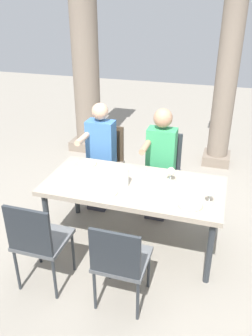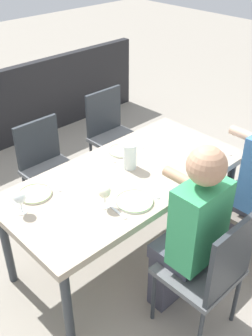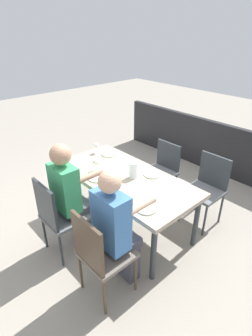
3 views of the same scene
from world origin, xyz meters
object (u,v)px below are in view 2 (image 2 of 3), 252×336
at_px(wine_glass_3, 20,198).
at_px(plate_0, 211,157).
at_px(plate_3, 35,194).
at_px(water_pitcher, 130,157).
at_px(chair_west_south, 112,131).
at_px(chair_mid_south, 47,163).
at_px(wine_glass_2, 105,192).
at_px(chair_mid_north, 211,269).
at_px(plate_1, 121,151).
at_px(dining_table, 127,182).
at_px(plate_2, 134,201).
at_px(diner_woman_green, 189,232).

bearing_deg(wine_glass_3, plate_0, 163.04).
xyz_separation_m(plate_0, plate_3, (1.24, -0.53, -0.00)).
bearing_deg(water_pitcher, plate_0, 148.36).
relative_size(chair_west_south, wine_glass_3, 5.99).
xyz_separation_m(chair_mid_south, wine_glass_2, (0.22, 1.03, 0.35)).
xyz_separation_m(chair_west_south, chair_mid_north, (0.76, 1.73, 0.00)).
bearing_deg(plate_1, water_pitcher, 62.27).
relative_size(dining_table, chair_west_south, 1.97).
bearing_deg(plate_2, chair_mid_south, -92.68).
bearing_deg(water_pitcher, plate_1, -117.73).
bearing_deg(wine_glass_3, chair_mid_south, -131.94).
height_order(plate_1, plate_3, same).
relative_size(dining_table, plate_2, 7.37).
distance_m(wine_glass_2, plate_3, 0.50).
bearing_deg(chair_mid_north, plate_2, -85.00).
height_order(chair_west_south, chair_mid_north, chair_mid_north).
bearing_deg(plate_0, chair_west_south, -89.74).
xyz_separation_m(chair_west_south, plate_1, (0.43, 0.59, 0.21)).
distance_m(plate_1, plate_2, 0.66).
xyz_separation_m(plate_0, wine_glass_2, (0.98, -0.11, 0.10)).
bearing_deg(chair_west_south, chair_mid_south, 0.18).
xyz_separation_m(chair_mid_north, wine_glass_3, (0.64, -1.02, 0.31)).
bearing_deg(dining_table, wine_glass_2, 25.43).
distance_m(plate_2, wine_glass_2, 0.22).
distance_m(chair_mid_south, diner_woman_green, 1.56).
xyz_separation_m(plate_3, water_pitcher, (-0.70, 0.19, 0.08)).
bearing_deg(water_pitcher, dining_table, 33.86).
height_order(dining_table, plate_3, plate_3).
distance_m(plate_1, wine_glass_2, 0.71).
xyz_separation_m(dining_table, chair_mid_north, (0.13, 0.87, -0.13)).
xyz_separation_m(chair_mid_north, water_pitcher, (-0.22, -0.93, 0.28)).
height_order(chair_west_south, wine_glass_3, chair_west_south).
bearing_deg(chair_mid_north, chair_mid_south, -90.00).
bearing_deg(chair_mid_north, wine_glass_2, -72.64).
height_order(plate_2, plate_3, same).
bearing_deg(dining_table, plate_0, 156.36).
bearing_deg(dining_table, plate_3, -22.36).
height_order(wine_glass_2, water_pitcher, water_pitcher).
bearing_deg(water_pitcher, wine_glass_2, 27.24).
bearing_deg(water_pitcher, wine_glass_3, -6.08).
bearing_deg(plate_0, wine_glass_3, -16.96).
xyz_separation_m(diner_woman_green, wine_glass_3, (0.64, -0.83, 0.13)).
height_order(plate_0, plate_1, same).
bearing_deg(wine_glass_3, chair_mid_north, 122.09).
xyz_separation_m(chair_west_south, wine_glass_2, (0.98, 1.03, 0.31)).
distance_m(plate_0, plate_1, 0.70).
distance_m(chair_mid_south, plate_1, 0.72).
bearing_deg(plate_1, plate_0, 128.61).
height_order(chair_west_south, wine_glass_2, chair_west_south).
distance_m(chair_mid_south, wine_glass_3, 1.02).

